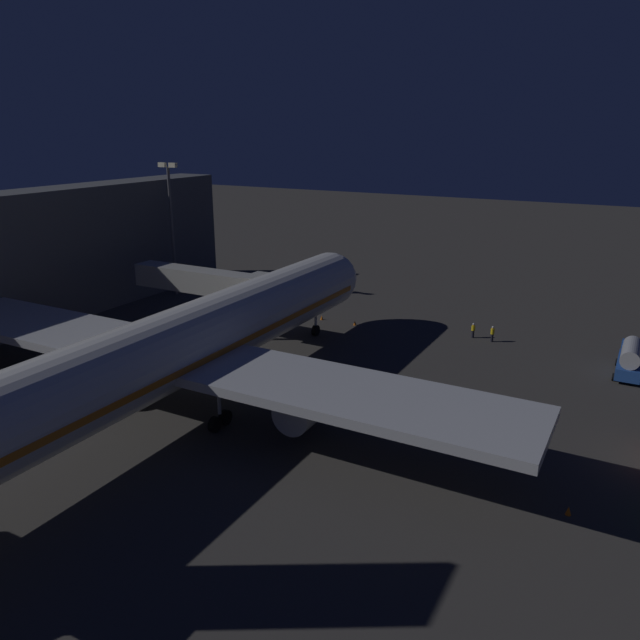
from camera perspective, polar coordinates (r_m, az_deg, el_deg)
ground_plane at (r=56.84m, az=-7.46°, el=-5.55°), size 320.00×320.00×0.00m
airliner_at_gate at (r=48.68m, az=-13.59°, el=-2.85°), size 55.45×59.95×19.21m
jet_bridge at (r=68.55m, az=-9.65°, el=3.38°), size 18.52×3.40×7.24m
apron_floodlight_mast at (r=85.38m, az=-13.62°, el=9.04°), size 2.90×0.50×17.72m
fuel_tanker at (r=63.89m, az=26.87°, el=-3.16°), size 2.46×6.08×3.15m
ground_crew_near_nose_gear at (r=69.21m, az=14.04°, el=-0.88°), size 0.40×0.40×1.69m
ground_crew_walking_aft at (r=68.44m, az=15.72°, el=-1.18°), size 0.40×0.40×1.76m
traffic_cone_nose_port at (r=71.75m, az=3.26°, el=-0.26°), size 0.36×0.36×0.55m
traffic_cone_nose_starboard at (r=73.64m, az=0.17°, el=0.23°), size 0.36×0.36×0.55m
traffic_cone_wingtip_svc_side at (r=40.99m, az=22.07°, el=-16.09°), size 0.36×0.36×0.55m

